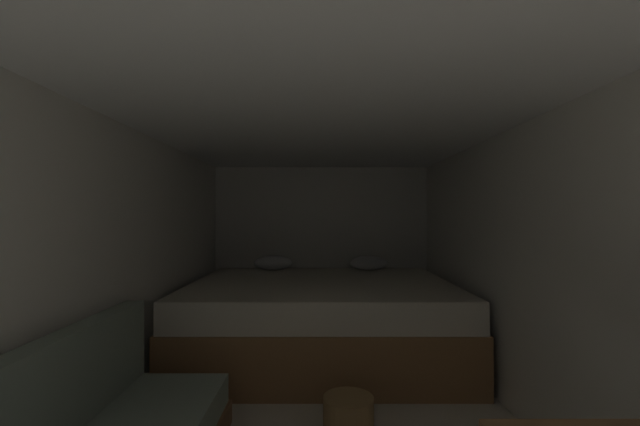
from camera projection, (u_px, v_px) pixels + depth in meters
wall_back at (320, 247)px, 5.07m from camera, size 2.75×0.05×1.99m
wall_left at (97, 279)px, 2.43m from camera, size 0.05×5.23×1.99m
wall_right at (545, 279)px, 2.43m from camera, size 0.05×5.23×1.99m
ceiling_slab at (321, 110)px, 2.44m from camera, size 2.75×5.23×0.05m
bed at (320, 318)px, 3.98m from camera, size 2.53×2.03×0.91m
wicker_basket at (348, 416)px, 2.53m from camera, size 0.32×0.32×0.24m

